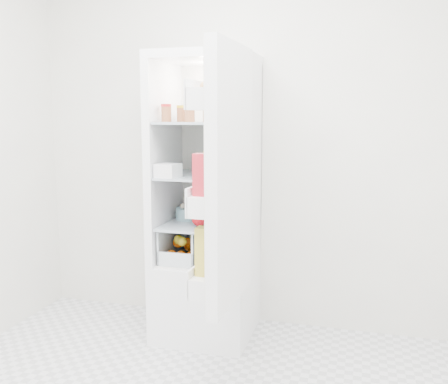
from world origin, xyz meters
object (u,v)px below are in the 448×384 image
(refrigerator, at_px, (208,233))
(fridge_door, at_px, (225,182))
(mushroom_bowl, at_px, (189,214))
(red_cabbage, at_px, (215,210))

(refrigerator, xyz_separation_m, fridge_door, (0.29, -0.64, 0.43))
(mushroom_bowl, bearing_deg, refrigerator, -2.98)
(refrigerator, height_order, mushroom_bowl, refrigerator)
(refrigerator, distance_m, red_cabbage, 0.18)
(red_cabbage, relative_size, mushroom_bowl, 0.99)
(refrigerator, bearing_deg, fridge_door, -65.43)
(red_cabbage, height_order, fridge_door, fridge_door)
(red_cabbage, bearing_deg, fridge_door, -68.73)
(mushroom_bowl, height_order, fridge_door, fridge_door)
(mushroom_bowl, distance_m, fridge_door, 0.83)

